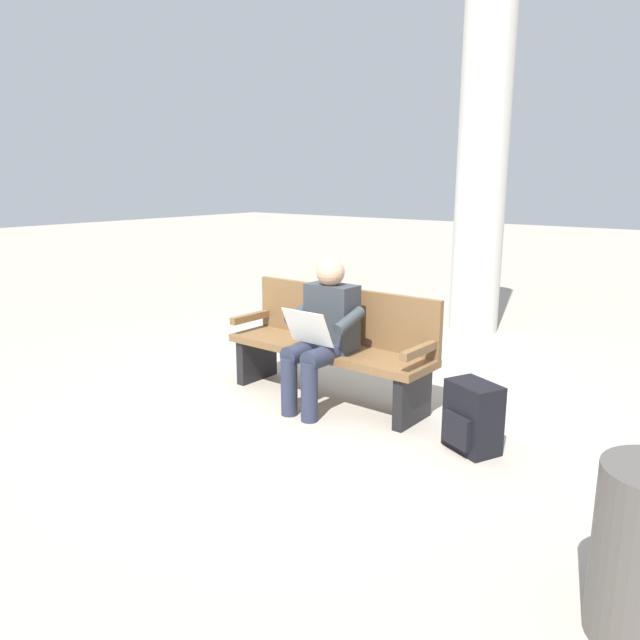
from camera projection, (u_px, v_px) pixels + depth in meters
The scene contains 5 objects.
ground_plane at pixel (327, 399), 4.99m from camera, with size 40.00×40.00×0.00m, color #A89E8E.
bench_near at pixel (333, 343), 4.94m from camera, with size 1.81×0.51×0.90m.
person_seated at pixel (323, 330), 4.67m from camera, with size 0.58×0.58×1.18m.
backpack at pixel (472, 417), 4.00m from camera, with size 0.41×0.37×0.47m.
support_pillar at pixel (483, 157), 6.79m from camera, with size 0.56×0.56×4.01m, color beige.
Camera 1 is at (-2.83, 3.76, 1.77)m, focal length 34.03 mm.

